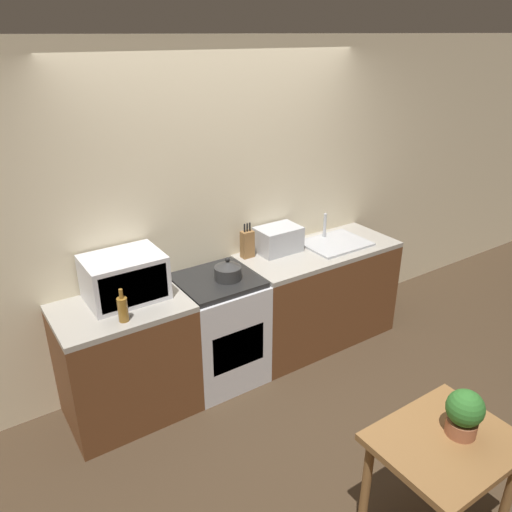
# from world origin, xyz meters

# --- Properties ---
(ground_plane) EXTENTS (16.00, 16.00, 0.00)m
(ground_plane) POSITION_xyz_m (0.00, 0.00, 0.00)
(ground_plane) COLOR #3D2D1E
(wall_back) EXTENTS (10.00, 0.06, 2.60)m
(wall_back) POSITION_xyz_m (0.00, 1.06, 1.30)
(wall_back) COLOR beige
(wall_back) RESTS_ON ground_plane
(counter_left_run) EXTENTS (0.90, 0.62, 0.90)m
(counter_left_run) POSITION_xyz_m (-1.02, 0.72, 0.45)
(counter_left_run) COLOR brown
(counter_left_run) RESTS_ON ground_plane
(counter_right_run) EXTENTS (1.42, 0.62, 0.90)m
(counter_right_run) POSITION_xyz_m (0.76, 0.72, 0.45)
(counter_right_run) COLOR brown
(counter_right_run) RESTS_ON ground_plane
(stove_range) EXTENTS (0.62, 0.62, 0.90)m
(stove_range) POSITION_xyz_m (-0.26, 0.72, 0.45)
(stove_range) COLOR silver
(stove_range) RESTS_ON ground_plane
(kettle) EXTENTS (0.21, 0.21, 0.18)m
(kettle) POSITION_xyz_m (-0.19, 0.66, 0.97)
(kettle) COLOR #2D2D2D
(kettle) RESTS_ON stove_range
(microwave) EXTENTS (0.53, 0.40, 0.32)m
(microwave) POSITION_xyz_m (-0.94, 0.81, 1.06)
(microwave) COLOR silver
(microwave) RESTS_ON counter_left_run
(bottle) EXTENTS (0.07, 0.07, 0.23)m
(bottle) POSITION_xyz_m (-1.06, 0.52, 0.99)
(bottle) COLOR olive
(bottle) RESTS_ON counter_left_run
(knife_block) EXTENTS (0.10, 0.07, 0.30)m
(knife_block) POSITION_xyz_m (0.15, 0.92, 1.02)
(knife_block) COLOR brown
(knife_block) RESTS_ON counter_right_run
(toaster_oven) EXTENTS (0.37, 0.26, 0.21)m
(toaster_oven) POSITION_xyz_m (0.43, 0.88, 1.01)
(toaster_oven) COLOR #ADAFB5
(toaster_oven) RESTS_ON counter_right_run
(sink_basin) EXTENTS (0.55, 0.44, 0.24)m
(sink_basin) POSITION_xyz_m (0.94, 0.72, 0.91)
(sink_basin) COLOR #ADAFB5
(sink_basin) RESTS_ON counter_right_run
(dining_table) EXTENTS (0.72, 0.57, 0.73)m
(dining_table) POSITION_xyz_m (-0.03, -1.21, 0.61)
(dining_table) COLOR brown
(dining_table) RESTS_ON ground_plane
(potted_plant) EXTENTS (0.19, 0.19, 0.26)m
(potted_plant) POSITION_xyz_m (0.06, -1.22, 0.87)
(potted_plant) COLOR #9E5B3D
(potted_plant) RESTS_ON dining_table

